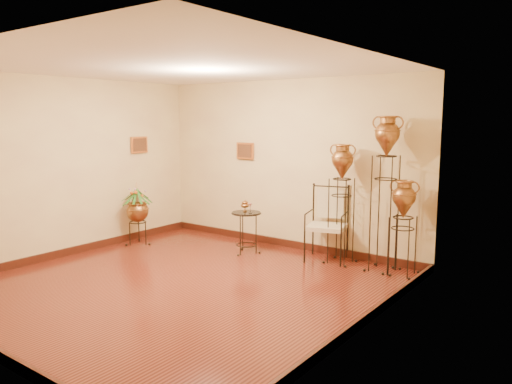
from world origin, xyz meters
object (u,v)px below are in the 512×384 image
Objects in this scene: amphora_tall at (385,192)px; armchair at (327,224)px; amphora_mid at (341,203)px; side_table at (246,232)px; planter_urn at (137,208)px.

amphora_tall is 1.07m from armchair.
amphora_tall is 0.71m from amphora_mid.
armchair is 1.32m from side_table.
side_table is at bearing 18.91° from planter_urn.
amphora_tall is at bearing 14.67° from planter_urn.
amphora_tall is 4.19m from planter_urn.
armchair reaches higher than side_table.
amphora_tall reaches higher than amphora_mid.
side_table is (1.88, 0.64, -0.28)m from planter_urn.
planter_urn is (-4.03, -1.05, -0.51)m from amphora_tall.
amphora_mid is at bearing 15.55° from side_table.
amphora_mid is 2.13× the size of side_table.
side_table is (-1.47, -0.41, -0.56)m from amphora_mid.
amphora_tall is 2.32m from side_table.
amphora_mid is (-0.67, 0.00, -0.22)m from amphora_tall.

